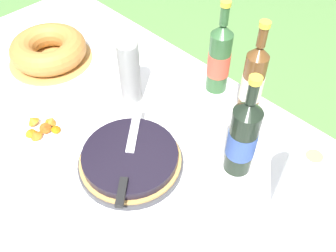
{
  "coord_description": "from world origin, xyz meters",
  "views": [
    {
      "loc": [
        0.68,
        -0.41,
        1.6
      ],
      "look_at": [
        0.12,
        0.15,
        0.74
      ],
      "focal_mm": 40.0,
      "sensor_mm": 36.0,
      "label": 1
    }
  ],
  "objects_px": {
    "cup_stack": "(130,72)",
    "paper_towel_roll": "(302,184)",
    "berry_tart": "(131,159)",
    "bundt_cake": "(49,50)",
    "snack_plate_left": "(45,132)",
    "juice_bottle_red": "(243,137)",
    "serving_knife": "(128,160)",
    "cider_bottle_amber": "(253,81)",
    "cider_bottle_green": "(219,58)"
  },
  "relations": [
    {
      "from": "cup_stack",
      "to": "paper_towel_roll",
      "type": "distance_m",
      "value": 0.64
    },
    {
      "from": "berry_tart",
      "to": "bundt_cake",
      "type": "height_order",
      "value": "bundt_cake"
    },
    {
      "from": "bundt_cake",
      "to": "snack_plate_left",
      "type": "distance_m",
      "value": 0.41
    },
    {
      "from": "juice_bottle_red",
      "to": "snack_plate_left",
      "type": "xyz_separation_m",
      "value": [
        -0.52,
        -0.34,
        -0.12
      ]
    },
    {
      "from": "serving_knife",
      "to": "berry_tart",
      "type": "bearing_deg",
      "value": 0.0
    },
    {
      "from": "juice_bottle_red",
      "to": "snack_plate_left",
      "type": "bearing_deg",
      "value": -146.9
    },
    {
      "from": "snack_plate_left",
      "to": "paper_towel_roll",
      "type": "relative_size",
      "value": 1.0
    },
    {
      "from": "serving_knife",
      "to": "cider_bottle_amber",
      "type": "bearing_deg",
      "value": -51.48
    },
    {
      "from": "cup_stack",
      "to": "juice_bottle_red",
      "type": "xyz_separation_m",
      "value": [
        0.45,
        0.03,
        0.01
      ]
    },
    {
      "from": "bundt_cake",
      "to": "cup_stack",
      "type": "bearing_deg",
      "value": 10.61
    },
    {
      "from": "cider_bottle_green",
      "to": "juice_bottle_red",
      "type": "bearing_deg",
      "value": -39.9
    },
    {
      "from": "serving_knife",
      "to": "cider_bottle_green",
      "type": "xyz_separation_m",
      "value": [
        -0.07,
        0.48,
        0.07
      ]
    },
    {
      "from": "serving_knife",
      "to": "cider_bottle_amber",
      "type": "distance_m",
      "value": 0.47
    },
    {
      "from": "juice_bottle_red",
      "to": "snack_plate_left",
      "type": "distance_m",
      "value": 0.64
    },
    {
      "from": "cup_stack",
      "to": "cider_bottle_amber",
      "type": "bearing_deg",
      "value": 36.55
    },
    {
      "from": "snack_plate_left",
      "to": "juice_bottle_red",
      "type": "bearing_deg",
      "value": 33.1
    },
    {
      "from": "paper_towel_roll",
      "to": "juice_bottle_red",
      "type": "bearing_deg",
      "value": 178.22
    },
    {
      "from": "berry_tart",
      "to": "cider_bottle_green",
      "type": "height_order",
      "value": "cider_bottle_green"
    },
    {
      "from": "bundt_cake",
      "to": "cup_stack",
      "type": "distance_m",
      "value": 0.42
    },
    {
      "from": "paper_towel_roll",
      "to": "serving_knife",
      "type": "bearing_deg",
      "value": -149.36
    },
    {
      "from": "cider_bottle_green",
      "to": "cider_bottle_amber",
      "type": "height_order",
      "value": "cider_bottle_amber"
    },
    {
      "from": "bundt_cake",
      "to": "cider_bottle_green",
      "type": "relative_size",
      "value": 0.94
    },
    {
      "from": "cider_bottle_amber",
      "to": "juice_bottle_red",
      "type": "bearing_deg",
      "value": -60.04
    },
    {
      "from": "cider_bottle_green",
      "to": "berry_tart",
      "type": "bearing_deg",
      "value": -83.83
    },
    {
      "from": "cider_bottle_amber",
      "to": "paper_towel_roll",
      "type": "bearing_deg",
      "value": -34.41
    },
    {
      "from": "cider_bottle_green",
      "to": "cup_stack",
      "type": "bearing_deg",
      "value": -122.63
    },
    {
      "from": "cup_stack",
      "to": "cider_bottle_green",
      "type": "distance_m",
      "value": 0.31
    },
    {
      "from": "cider_bottle_amber",
      "to": "juice_bottle_red",
      "type": "distance_m",
      "value": 0.24
    },
    {
      "from": "serving_knife",
      "to": "juice_bottle_red",
      "type": "relative_size",
      "value": 0.86
    },
    {
      "from": "serving_knife",
      "to": "cider_bottle_amber",
      "type": "height_order",
      "value": "cider_bottle_amber"
    },
    {
      "from": "juice_bottle_red",
      "to": "serving_knife",
      "type": "bearing_deg",
      "value": -130.48
    },
    {
      "from": "berry_tart",
      "to": "serving_knife",
      "type": "xyz_separation_m",
      "value": [
        0.02,
        -0.02,
        0.04
      ]
    },
    {
      "from": "cider_bottle_green",
      "to": "cider_bottle_amber",
      "type": "distance_m",
      "value": 0.16
    },
    {
      "from": "bundt_cake",
      "to": "paper_towel_roll",
      "type": "relative_size",
      "value": 1.4
    },
    {
      "from": "cup_stack",
      "to": "cider_bottle_green",
      "type": "relative_size",
      "value": 0.74
    },
    {
      "from": "cider_bottle_green",
      "to": "snack_plate_left",
      "type": "bearing_deg",
      "value": -113.06
    },
    {
      "from": "berry_tart",
      "to": "cider_bottle_green",
      "type": "distance_m",
      "value": 0.47
    },
    {
      "from": "cider_bottle_green",
      "to": "paper_towel_roll",
      "type": "bearing_deg",
      "value": -26.76
    },
    {
      "from": "berry_tart",
      "to": "cup_stack",
      "type": "distance_m",
      "value": 0.31
    },
    {
      "from": "serving_knife",
      "to": "cider_bottle_green",
      "type": "height_order",
      "value": "cider_bottle_green"
    },
    {
      "from": "bundt_cake",
      "to": "cup_stack",
      "type": "height_order",
      "value": "cup_stack"
    },
    {
      "from": "bundt_cake",
      "to": "juice_bottle_red",
      "type": "relative_size",
      "value": 0.93
    },
    {
      "from": "cider_bottle_green",
      "to": "snack_plate_left",
      "type": "relative_size",
      "value": 1.49
    },
    {
      "from": "cider_bottle_amber",
      "to": "snack_plate_left",
      "type": "distance_m",
      "value": 0.69
    },
    {
      "from": "berry_tart",
      "to": "cider_bottle_green",
      "type": "bearing_deg",
      "value": 96.17
    },
    {
      "from": "paper_towel_roll",
      "to": "bundt_cake",
      "type": "bearing_deg",
      "value": -174.57
    },
    {
      "from": "berry_tart",
      "to": "cup_stack",
      "type": "relative_size",
      "value": 1.25
    },
    {
      "from": "cup_stack",
      "to": "cider_bottle_green",
      "type": "bearing_deg",
      "value": 57.37
    },
    {
      "from": "snack_plate_left",
      "to": "paper_towel_roll",
      "type": "bearing_deg",
      "value": 24.99
    },
    {
      "from": "bundt_cake",
      "to": "cup_stack",
      "type": "xyz_separation_m",
      "value": [
        0.4,
        0.08,
        0.08
      ]
    }
  ]
}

